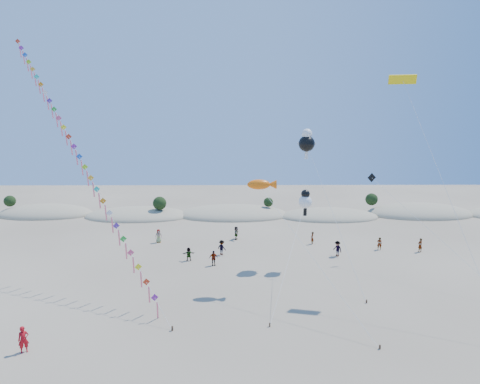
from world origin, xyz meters
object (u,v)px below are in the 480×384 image
at_px(fish_kite, 262,185).
at_px(parafoil_kite, 404,83).
at_px(kite_train, 72,144).
at_px(flyer_foreground, 23,340).

height_order(fish_kite, parafoil_kite, parafoil_kite).
relative_size(kite_train, fish_kite, 2.17).
bearing_deg(kite_train, parafoil_kite, -5.48).
xyz_separation_m(kite_train, fish_kite, (18.75, -3.75, -3.60)).
relative_size(parafoil_kite, flyer_foreground, 10.73).
height_order(kite_train, flyer_foreground, kite_train).
relative_size(fish_kite, parafoil_kite, 0.61).
bearing_deg(fish_kite, parafoil_kite, 3.23).
xyz_separation_m(parafoil_kite, flyer_foreground, (-29.49, -12.23, -17.99)).
distance_m(fish_kite, flyer_foreground, 22.11).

